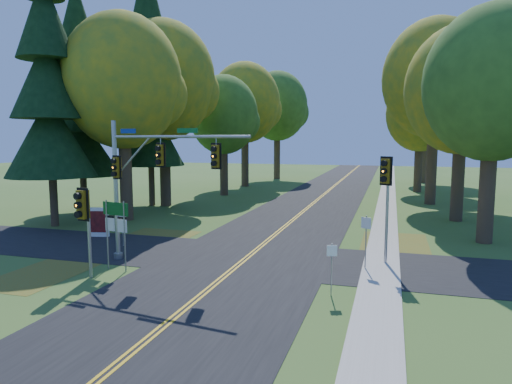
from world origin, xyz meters
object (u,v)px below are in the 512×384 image
(traffic_mast, at_px, (145,172))
(east_signal_pole, at_px, (386,183))
(info_kiosk, at_px, (98,222))
(route_sign_cluster, at_px, (116,221))

(traffic_mast, distance_m, east_signal_pole, 10.76)
(east_signal_pole, height_order, info_kiosk, east_signal_pole)
(info_kiosk, bearing_deg, route_sign_cluster, -61.07)
(traffic_mast, bearing_deg, info_kiosk, 151.28)
(traffic_mast, bearing_deg, east_signal_pole, 23.25)
(route_sign_cluster, bearing_deg, east_signal_pole, 32.30)
(east_signal_pole, distance_m, route_sign_cluster, 11.95)
(info_kiosk, bearing_deg, east_signal_pole, -17.46)
(route_sign_cluster, height_order, info_kiosk, route_sign_cluster)
(traffic_mast, height_order, route_sign_cluster, traffic_mast)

